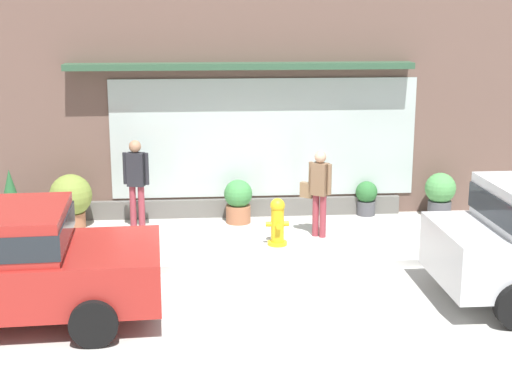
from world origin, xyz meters
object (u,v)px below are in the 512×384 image
Objects in this scene: potted_plant_by_entrance at (11,200)px; pedestrian_passerby at (136,177)px; pedestrian_with_handbag at (319,188)px; potted_plant_trailing_edge at (71,198)px; potted_plant_corner_tall at (366,197)px; fire_hydrant at (277,222)px; potted_plant_window_right at (238,200)px; potted_plant_low_front at (440,193)px.

pedestrian_passerby is at bearing -7.02° from potted_plant_by_entrance.
potted_plant_by_entrance is at bearing 27.74° from pedestrian_with_handbag.
potted_plant_trailing_edge is (-1.25, 0.23, -0.43)m from pedestrian_passerby.
potted_plant_corner_tall is at bearing -93.29° from pedestrian_with_handbag.
pedestrian_with_handbag is 2.30× the size of potted_plant_corner_tall.
fire_hydrant is 2.71m from potted_plant_corner_tall.
fire_hydrant is at bearing -67.93° from potted_plant_window_right.
potted_plant_by_entrance is at bearing 176.60° from potted_plant_trailing_edge.
pedestrian_passerby is 1.90× the size of potted_plant_low_front.
potted_plant_window_right is at bearing -0.03° from potted_plant_by_entrance.
potted_plant_by_entrance reaches higher than potted_plant_low_front.
pedestrian_with_handbag is at bearing -0.32° from pedestrian_passerby.
potted_plant_low_front is at bearing 1.19° from potted_plant_trailing_edge.
potted_plant_trailing_edge is at bearing 26.09° from pedestrian_with_handbag.
fire_hydrant is 0.95× the size of potted_plant_low_front.
fire_hydrant is 0.99× the size of potted_plant_window_right.
potted_plant_by_entrance is (-4.29, 0.00, 0.10)m from potted_plant_window_right.
pedestrian_with_handbag is 4.67m from potted_plant_trailing_edge.
fire_hydrant is 1.03m from pedestrian_with_handbag.
potted_plant_by_entrance reaches higher than potted_plant_trailing_edge.
potted_plant_window_right is (-4.02, -0.08, -0.04)m from potted_plant_low_front.
potted_plant_corner_tall is at bearing 20.28° from pedestrian_passerby.
pedestrian_with_handbag reaches higher than potted_plant_corner_tall.
pedestrian_passerby is at bearing -171.94° from potted_plant_corner_tall.
potted_plant_low_front is at bearing 15.84° from pedestrian_passerby.
potted_plant_low_front reaches higher than potted_plant_window_right.
pedestrian_with_handbag is at bearing -11.91° from potted_plant_trailing_edge.
potted_plant_by_entrance is (-4.89, 1.48, 0.12)m from fire_hydrant.
pedestrian_with_handbag is 1.87× the size of potted_plant_window_right.
potted_plant_trailing_edge reaches higher than potted_plant_window_right.
potted_plant_window_right is at bearing 1.18° from potted_plant_trailing_edge.
potted_plant_corner_tall is (2.00, 1.82, -0.06)m from fire_hydrant.
potted_plant_window_right is at bearing 1.62° from pedestrian_with_handbag.
potted_plant_window_right is at bearing 112.07° from fire_hydrant.
pedestrian_passerby reaches higher than fire_hydrant.
potted_plant_corner_tall is 1.45m from potted_plant_low_front.
pedestrian_with_handbag is 5.78m from potted_plant_by_entrance.
pedestrian_passerby is at bearing 154.71° from fire_hydrant.
potted_plant_corner_tall is at bearing 2.88° from potted_plant_by_entrance.
potted_plant_trailing_edge reaches higher than potted_plant_corner_tall.
fire_hydrant is at bearing -137.60° from potted_plant_corner_tall.
potted_plant_corner_tall is at bearing 4.10° from potted_plant_trailing_edge.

